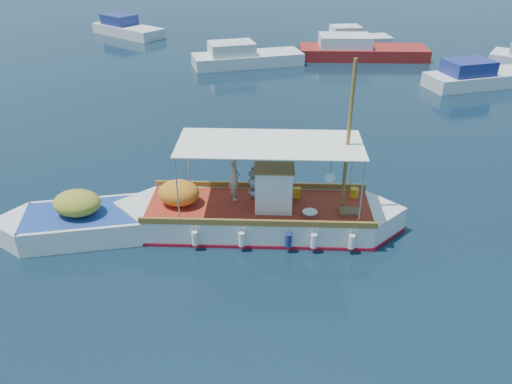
# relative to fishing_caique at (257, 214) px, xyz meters

# --- Properties ---
(ground) EXTENTS (160.00, 160.00, 0.00)m
(ground) POSITION_rel_fishing_caique_xyz_m (0.77, -0.49, -0.50)
(ground) COLOR black
(ground) RESTS_ON ground
(fishing_caique) EXTENTS (9.23, 3.52, 5.70)m
(fishing_caique) POSITION_rel_fishing_caique_xyz_m (0.00, 0.00, 0.00)
(fishing_caique) COLOR white
(fishing_caique) RESTS_ON ground
(dinghy) EXTENTS (6.69, 3.75, 1.75)m
(dinghy) POSITION_rel_fishing_caique_xyz_m (-4.58, -1.17, -0.13)
(dinghy) COLOR white
(dinghy) RESTS_ON ground
(bg_boat_nw) EXTENTS (7.59, 5.39, 1.80)m
(bg_boat_nw) POSITION_rel_fishing_caique_xyz_m (-4.68, 19.47, -0.01)
(bg_boat_nw) COLOR silver
(bg_boat_nw) RESTS_ON ground
(bg_boat_n) EXTENTS (9.19, 4.20, 1.80)m
(bg_boat_n) POSITION_rel_fishing_caique_xyz_m (2.84, 22.99, -0.01)
(bg_boat_n) COLOR maroon
(bg_boat_n) RESTS_ON ground
(bg_boat_ne) EXTENTS (6.84, 4.96, 1.80)m
(bg_boat_ne) POSITION_rel_fishing_caique_xyz_m (9.82, 17.58, -0.01)
(bg_boat_ne) COLOR silver
(bg_boat_ne) RESTS_ON ground
(bg_boat_far_w) EXTENTS (7.06, 5.17, 1.80)m
(bg_boat_far_w) POSITION_rel_fishing_caique_xyz_m (-16.54, 27.09, -0.01)
(bg_boat_far_w) COLOR silver
(bg_boat_far_w) RESTS_ON ground
(bg_boat_far_n) EXTENTS (5.71, 3.67, 1.80)m
(bg_boat_far_n) POSITION_rel_fishing_caique_xyz_m (2.34, 26.35, -0.01)
(bg_boat_far_n) COLOR silver
(bg_boat_far_n) RESTS_ON ground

